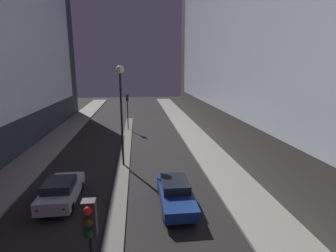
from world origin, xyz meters
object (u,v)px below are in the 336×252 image
car_left_lane (61,191)px  car_right_lane (176,193)px  traffic_light_near (91,244)px  traffic_light_mid (127,103)px  street_lamp (121,94)px

car_left_lane → car_right_lane: 6.40m
traffic_light_near → traffic_light_mid: 25.88m
traffic_light_mid → street_lamp: street_lamp is taller
traffic_light_mid → car_left_lane: 17.97m
traffic_light_near → car_left_lane: traffic_light_near is taller
traffic_light_near → street_lamp: 14.00m
traffic_light_near → car_left_lane: size_ratio=1.07×
street_lamp → car_left_lane: bearing=-120.3°
traffic_light_mid → car_right_lane: size_ratio=0.94×
car_right_lane → traffic_light_near: bearing=-113.1°
car_left_lane → car_right_lane: bearing=-8.5°
street_lamp → car_right_lane: street_lamp is taller
traffic_light_mid → car_right_lane: bearing=-80.3°
traffic_light_near → car_left_lane: bearing=110.7°
traffic_light_near → street_lamp: street_lamp is taller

